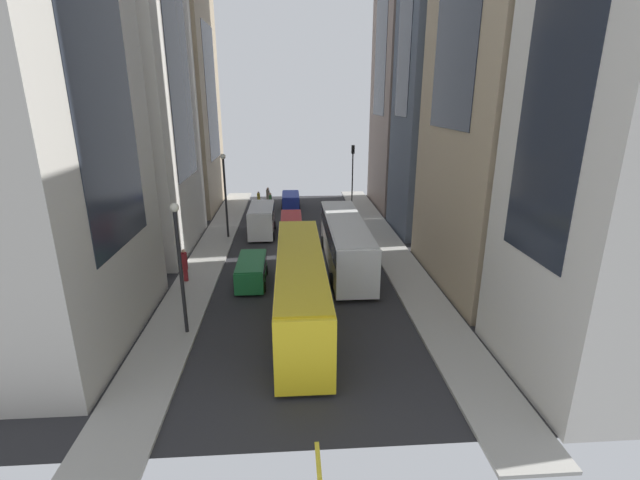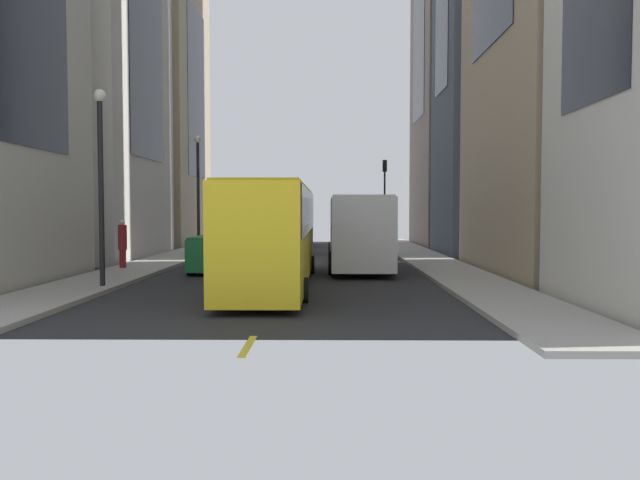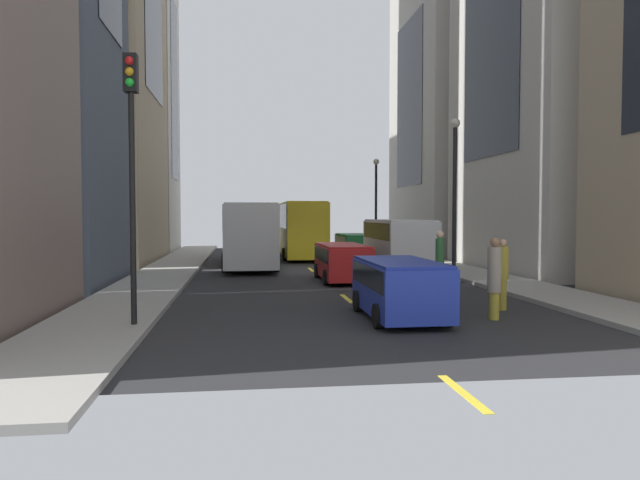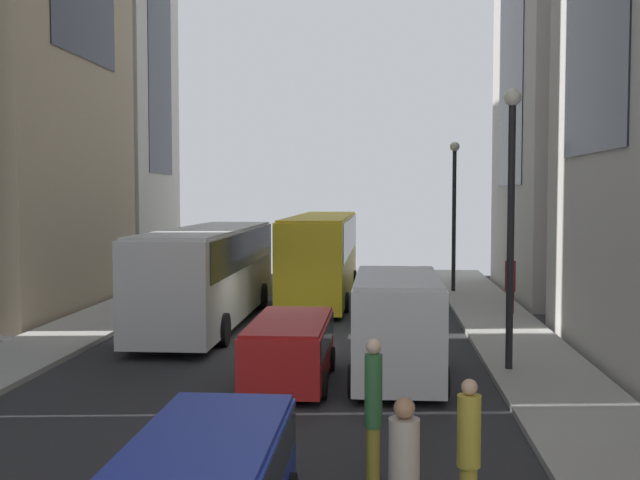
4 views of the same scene
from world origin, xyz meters
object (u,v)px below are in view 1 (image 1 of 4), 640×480
object	(u,v)px
delivery_van_white	(262,218)
car_red_2	(291,223)
traffic_light_near_corner	(353,164)
pedestrian_walking_far	(259,200)
pedestrian_crossing_near	(268,197)
city_bus_white	(345,239)
pedestrian_waiting_curb	(185,264)
car_green_1	(251,270)
pedestrian_crossing_mid	(271,203)
car_blue_0	(291,200)
streetcar_yellow	(300,281)

from	to	relation	value
delivery_van_white	car_red_2	size ratio (longest dim) A/B	1.14
delivery_van_white	traffic_light_near_corner	distance (m)	14.32
pedestrian_walking_far	pedestrian_crossing_near	size ratio (longest dim) A/B	0.95
city_bus_white	pedestrian_waiting_curb	size ratio (longest dim) A/B	5.77
car_green_1	pedestrian_crossing_mid	bearing A→B (deg)	-91.78
car_blue_0	traffic_light_near_corner	distance (m)	7.75
car_green_1	car_red_2	xyz separation A→B (m)	(-2.62, -11.13, -0.03)
pedestrian_walking_far	pedestrian_crossing_near	distance (m)	1.74
city_bus_white	delivery_van_white	bearing A→B (deg)	-50.99
pedestrian_crossing_mid	traffic_light_near_corner	bearing A→B (deg)	124.34
delivery_van_white	car_red_2	distance (m)	2.69
pedestrian_walking_far	pedestrian_crossing_mid	bearing A→B (deg)	-13.63
pedestrian_crossing_mid	pedestrian_crossing_near	distance (m)	3.25
pedestrian_crossing_near	pedestrian_waiting_curb	world-z (taller)	pedestrian_waiting_curb
streetcar_yellow	car_red_2	size ratio (longest dim) A/B	3.05
car_green_1	pedestrian_crossing_mid	size ratio (longest dim) A/B	1.93
city_bus_white	car_blue_0	bearing A→B (deg)	-77.76
traffic_light_near_corner	pedestrian_crossing_near	bearing A→B (deg)	1.80
car_green_1	traffic_light_near_corner	distance (m)	23.32
car_green_1	pedestrian_crossing_near	xyz separation A→B (m)	(-0.15, -20.74, 0.21)
delivery_van_white	pedestrian_crossing_near	xyz separation A→B (m)	(-0.10, -10.12, -0.35)
car_green_1	pedestrian_walking_far	world-z (taller)	pedestrian_walking_far
car_green_1	car_blue_0	bearing A→B (deg)	-97.32
car_red_2	pedestrian_crossing_near	xyz separation A→B (m)	(2.48, -9.61, 0.24)
car_green_1	delivery_van_white	bearing A→B (deg)	-90.26
car_red_2	city_bus_white	bearing A→B (deg)	114.35
pedestrian_crossing_mid	pedestrian_crossing_near	size ratio (longest dim) A/B	1.04
car_blue_0	traffic_light_near_corner	size ratio (longest dim) A/B	0.64
pedestrian_walking_far	pedestrian_waiting_curb	bearing A→B (deg)	-60.95
car_red_2	pedestrian_crossing_near	distance (m)	9.93
car_green_1	pedestrian_waiting_curb	xyz separation A→B (m)	(4.27, -0.35, 0.35)
delivery_van_white	car_blue_0	xyz separation A→B (m)	(-2.56, -9.66, -0.58)
city_bus_white	pedestrian_crossing_mid	distance (m)	15.88
pedestrian_walking_far	traffic_light_near_corner	size ratio (longest dim) A/B	0.32
streetcar_yellow	pedestrian_crossing_near	world-z (taller)	streetcar_yellow
pedestrian_crossing_near	pedestrian_waiting_curb	distance (m)	20.87
city_bus_white	pedestrian_crossing_near	distance (m)	19.04
traffic_light_near_corner	pedestrian_waiting_curb	bearing A→B (deg)	56.56
car_blue_0	car_green_1	xyz separation A→B (m)	(2.61, 20.28, 0.02)
pedestrian_walking_far	traffic_light_near_corner	xyz separation A→B (m)	(-10.16, -1.77, 3.48)
streetcar_yellow	delivery_van_white	size ratio (longest dim) A/B	2.67
streetcar_yellow	car_green_1	bearing A→B (deg)	-57.68
delivery_van_white	car_green_1	size ratio (longest dim) A/B	1.19
delivery_van_white	car_green_1	xyz separation A→B (m)	(0.05, 10.62, -0.56)
streetcar_yellow	delivery_van_white	world-z (taller)	streetcar_yellow
car_red_2	pedestrian_walking_far	xyz separation A→B (m)	(3.39, -8.14, 0.20)
car_blue_0	pedestrian_crossing_mid	distance (m)	3.47
streetcar_yellow	pedestrian_walking_far	xyz separation A→B (m)	(3.81, -24.08, -1.01)
car_green_1	pedestrian_walking_far	bearing A→B (deg)	-87.72
traffic_light_near_corner	car_red_2	bearing A→B (deg)	55.64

